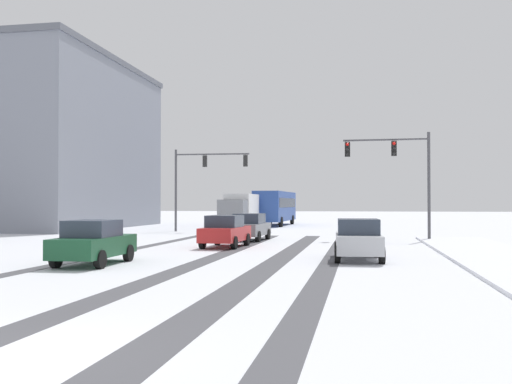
{
  "coord_description": "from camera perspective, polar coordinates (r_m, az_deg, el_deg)",
  "views": [
    {
      "loc": [
        5.19,
        -7.25,
        2.23
      ],
      "look_at": [
        0.0,
        21.1,
        2.8
      ],
      "focal_mm": 40.04,
      "sensor_mm": 36.0,
      "label": 1
    }
  ],
  "objects": [
    {
      "name": "wheel_track_oncoming",
      "position": [
        24.92,
        -15.62,
        -6.22
      ],
      "size": [
        0.7,
        33.15,
        0.01
      ],
      "primitive_type": "cube",
      "color": "#4C4C51",
      "rests_on": "ground"
    },
    {
      "name": "car_dark_green_fourth",
      "position": [
        21.61,
        -15.91,
        -4.84
      ],
      "size": [
        1.91,
        4.14,
        1.62
      ],
      "color": "#194C2D",
      "rests_on": "ground"
    },
    {
      "name": "wheel_track_center",
      "position": [
        22.46,
        7.48,
        -6.81
      ],
      "size": [
        0.72,
        33.15,
        0.01
      ],
      "primitive_type": "cube",
      "color": "#4C4C51",
      "rests_on": "ground"
    },
    {
      "name": "box_truck_delivery",
      "position": [
        48.54,
        -1.64,
        -1.83
      ],
      "size": [
        2.37,
        7.42,
        3.02
      ],
      "color": "slate",
      "rests_on": "ground"
    },
    {
      "name": "traffic_signal_far_left",
      "position": [
        45.28,
        -5.5,
        1.93
      ],
      "size": [
        5.99,
        0.58,
        6.5
      ],
      "color": "#47474C",
      "rests_on": "ground"
    },
    {
      "name": "car_silver_third",
      "position": [
        22.76,
        10.17,
        -4.68
      ],
      "size": [
        1.98,
        4.18,
        1.62
      ],
      "color": "#B7BABF",
      "rests_on": "ground"
    },
    {
      "name": "car_grey_lead",
      "position": [
        34.18,
        -0.62,
        -3.5
      ],
      "size": [
        2.02,
        4.19,
        1.62
      ],
      "color": "slate",
      "rests_on": "ground"
    },
    {
      "name": "bus_oncoming",
      "position": [
        57.49,
        1.97,
        -1.37
      ],
      "size": [
        2.92,
        11.07,
        3.38
      ],
      "color": "#284793",
      "rests_on": "ground"
    },
    {
      "name": "traffic_signal_near_right",
      "position": [
        35.57,
        14.07,
        2.73
      ],
      "size": [
        5.16,
        0.45,
        6.5
      ],
      "color": "#47474C",
      "rests_on": "ground"
    },
    {
      "name": "wheel_track_left_lane",
      "position": [
        23.2,
        -4.52,
        -6.64
      ],
      "size": [
        0.88,
        33.15,
        0.01
      ],
      "primitive_type": "cube",
      "color": "#4C4C51",
      "rests_on": "ground"
    },
    {
      "name": "wheel_track_right_lane",
      "position": [
        22.65,
        2.32,
        -6.77
      ],
      "size": [
        0.96,
        33.15,
        0.01
      ],
      "primitive_type": "cube",
      "color": "#4C4C51",
      "rests_on": "ground"
    },
    {
      "name": "car_red_second",
      "position": [
        29.04,
        -3.09,
        -3.92
      ],
      "size": [
        1.98,
        4.17,
        1.62
      ],
      "color": "red",
      "rests_on": "ground"
    }
  ]
}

